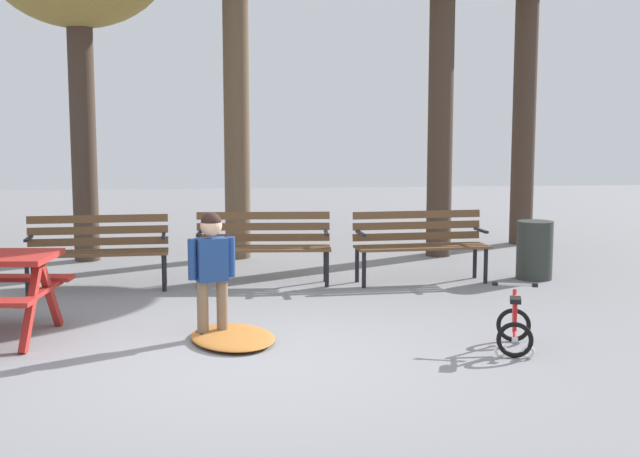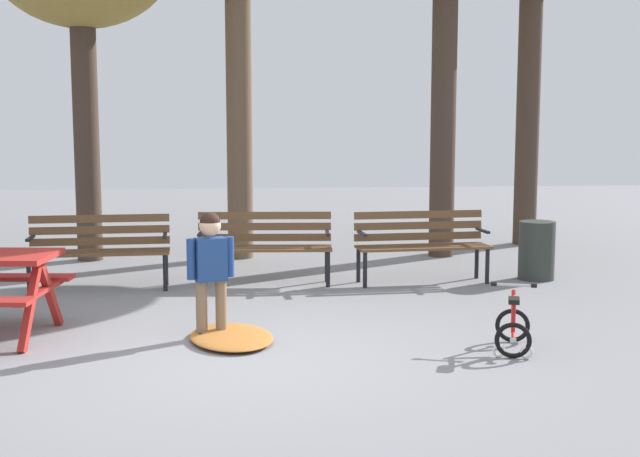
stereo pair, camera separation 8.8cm
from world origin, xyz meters
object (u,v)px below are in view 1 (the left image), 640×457
park_bench_far_left (98,246)px  park_bench_right (420,240)px  child_standing (212,264)px  park_bench_left (263,241)px  kids_bicycle (514,327)px  trash_bin (535,250)px

park_bench_far_left → park_bench_right: bearing=1.1°
park_bench_right → child_standing: (-2.43, -2.43, 0.16)m
park_bench_left → park_bench_right: (1.89, -0.07, 0.00)m
park_bench_far_left → kids_bicycle: 4.97m
park_bench_left → kids_bicycle: park_bench_left is taller
park_bench_left → kids_bicycle: bearing=-57.6°
trash_bin → child_standing: bearing=-147.6°
park_bench_right → park_bench_left: bearing=177.8°
park_bench_right → trash_bin: (1.45, 0.03, -0.15)m
park_bench_far_left → trash_bin: park_bench_far_left is taller
park_bench_right → child_standing: child_standing is taller
trash_bin → kids_bicycle: bearing=-113.0°
park_bench_far_left → park_bench_left: same height
park_bench_far_left → child_standing: size_ratio=1.43×
park_bench_left → kids_bicycle: (2.01, -3.17, -0.31)m
park_bench_left → park_bench_right: bearing=-2.2°
child_standing → trash_bin: size_ratio=1.58×
park_bench_far_left → trash_bin: (5.25, 0.11, -0.15)m
park_bench_right → trash_bin: bearing=1.3°
park_bench_right → park_bench_far_left: bearing=-178.9°
child_standing → kids_bicycle: bearing=-14.7°
park_bench_far_left → park_bench_left: size_ratio=1.00×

